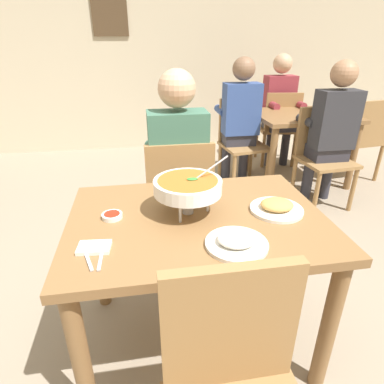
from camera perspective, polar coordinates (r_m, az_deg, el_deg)
ground_plane at (r=1.92m, az=0.80°, el=-24.06°), size 16.00×16.00×0.00m
cafe_rear_partition at (r=4.76m, az=-7.37°, el=25.73°), size 10.00×0.10×3.00m
picture_frame_hung at (r=4.71m, az=-14.37°, el=28.48°), size 0.44×0.03×0.56m
dining_table_main at (r=1.50m, az=0.94°, el=-8.40°), size 1.13×0.81×0.74m
chair_diner_main at (r=2.15m, az=-2.35°, el=-0.76°), size 0.44×0.44×0.90m
diner_main at (r=2.09m, az=-2.58°, el=5.46°), size 0.40×0.45×1.31m
curry_bowl at (r=1.41m, az=-0.75°, el=0.96°), size 0.33×0.30×0.26m
rice_plate at (r=1.25m, az=7.89°, el=-8.60°), size 0.24×0.24×0.06m
appetizer_plate at (r=1.52m, az=14.71°, el=-2.58°), size 0.24×0.24×0.06m
sauce_dish at (r=1.46m, az=-13.91°, el=-4.06°), size 0.09×0.09×0.02m
napkin_folded at (r=1.28m, az=-16.87°, el=-9.35°), size 0.13×0.09×0.02m
fork_utensil at (r=1.24m, az=-18.02°, el=-10.84°), size 0.06×0.17×0.01m
spoon_utensil at (r=1.23m, az=-15.69°, el=-10.75°), size 0.02×0.17×0.01m
dining_table_far at (r=3.71m, az=18.74°, el=10.93°), size 1.00×0.80×0.74m
chair_bg_left at (r=3.53m, az=8.61°, el=9.57°), size 0.50×0.50×0.90m
chair_bg_middle at (r=4.17m, az=15.10°, el=11.41°), size 0.49×0.49×0.90m
chair_bg_right at (r=3.28m, az=21.85°, el=6.77°), size 0.48×0.48×0.90m
chair_bg_corner at (r=4.00m, az=28.10°, el=8.74°), size 0.49×0.49×0.90m
patron_bg_left at (r=3.43m, az=8.42°, el=13.18°), size 0.40×0.45×1.31m
patron_bg_middle at (r=4.16m, az=15.17°, el=14.71°), size 0.40×0.45×1.31m
patron_bg_right at (r=3.19m, az=23.38°, el=10.48°), size 0.40×0.45×1.31m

